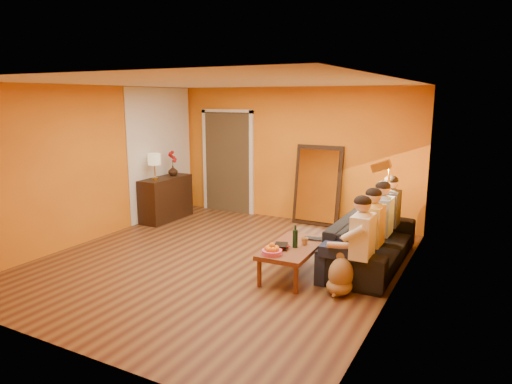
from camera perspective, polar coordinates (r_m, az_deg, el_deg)
The scene contains 27 objects.
room_shell at distance 6.87m, azimuth -3.09°, elevation 2.53°, with size 5.00×5.50×2.60m.
white_accent at distance 9.42m, azimuth -11.79°, elevation 4.80°, with size 0.02×1.90×2.58m, color white.
doorway_recess at distance 9.76m, azimuth -3.18°, elevation 3.78°, with size 1.06×0.30×2.10m, color #3F2D19.
door_jamb_left at distance 9.96m, azimuth -6.36°, elevation 3.89°, with size 0.08×0.06×2.20m, color white.
door_jamb_right at distance 9.37m, azimuth -0.57°, elevation 3.47°, with size 0.08×0.06×2.20m, color white.
door_header at distance 9.57m, azimuth -3.64°, elevation 10.05°, with size 1.22×0.06×0.08m, color white.
mirror_frame at distance 8.75m, azimuth 7.73°, elevation 0.84°, with size 0.92×0.06×1.52m, color black.
mirror_glass at distance 8.71m, azimuth 7.63°, elevation 0.79°, with size 0.78×0.02×1.36m, color white.
sideboard at distance 9.26m, azimuth -11.18°, elevation -0.79°, with size 0.44×1.18×0.85m, color black.
table_lamp at distance 8.91m, azimuth -12.57°, elevation 3.11°, with size 0.24×0.24×0.51m, color beige, non-canonical shape.
sofa at distance 6.90m, azimuth 14.16°, elevation -6.04°, with size 0.89×2.29×0.67m, color black.
coffee_table at distance 6.33m, azimuth 4.62°, elevation -8.52°, with size 0.62×1.22×0.42m, color brown, non-canonical shape.
floor_lamp at distance 7.25m, azimuth 16.05°, elevation -2.10°, with size 0.30×0.24×1.44m, color #B78A35, non-canonical shape.
dog at distance 5.83m, azimuth 10.59°, elevation -9.65°, with size 0.32×0.49×0.58m, color olive, non-canonical shape.
person_far_left at distance 5.86m, azimuth 13.14°, elevation -6.33°, with size 0.70×0.44×1.22m, color white, non-canonical shape.
person_mid_left at distance 6.37m, azimuth 14.43°, elevation -4.93°, with size 0.70×0.44×1.22m, color gold, non-canonical shape.
person_mid_right at distance 6.89m, azimuth 15.52°, elevation -3.74°, with size 0.70×0.44×1.22m, color #8AA8D5, non-canonical shape.
person_far_right at distance 7.41m, azimuth 16.46°, elevation -2.71°, with size 0.70×0.44×1.22m, color #37373C, non-canonical shape.
fruit_bowl at distance 5.88m, azimuth 2.01°, elevation -7.07°, with size 0.26×0.26×0.16m, color #F2558B, non-canonical shape.
wine_bottle at distance 6.15m, azimuth 4.92°, elevation -5.54°, with size 0.07×0.07×0.31m, color black.
tumbler at distance 6.31m, azimuth 6.10°, elevation -6.15°, with size 0.10×0.10×0.09m, color #B27F3F.
laptop at distance 6.50m, azimuth 7.35°, elevation -5.95°, with size 0.33×0.21×0.03m, color black.
book_lower at distance 6.15m, azimuth 2.36°, elevation -6.90°, with size 0.18×0.24×0.02m, color black.
book_mid at distance 6.15m, azimuth 2.49°, elevation -6.72°, with size 0.16×0.22×0.02m, color #9F1214.
book_upper at distance 6.13m, azimuth 2.32°, elevation -6.58°, with size 0.17×0.23×0.02m, color black.
vase at distance 9.35m, azimuth -10.34°, elevation 2.64°, with size 0.19×0.19×0.20m, color black.
flowers at distance 9.31m, azimuth -10.41°, elevation 4.31°, with size 0.17×0.17×0.51m, color #9F1214, non-canonical shape.
Camera 1 is at (3.50, -5.44, 2.39)m, focal length 32.00 mm.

